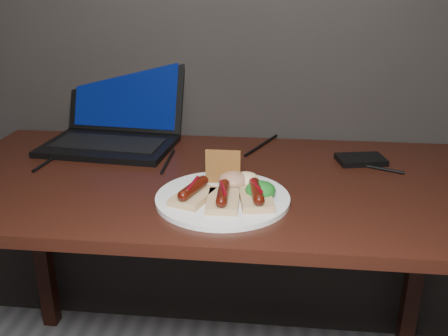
% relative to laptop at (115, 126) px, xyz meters
% --- Properties ---
extents(desk, '(1.40, 0.70, 0.75)m').
position_rel_laptop_xyz_m(desk, '(0.32, -0.25, -0.14)').
color(desk, '#38160E').
rests_on(desk, ground).
extents(laptop, '(0.41, 0.36, 0.25)m').
position_rel_laptop_xyz_m(laptop, '(0.00, 0.00, 0.00)').
color(laptop, black).
rests_on(laptop, desk).
extents(hard_drive, '(0.14, 0.11, 0.02)m').
position_rel_laptop_xyz_m(hard_drive, '(0.73, -0.10, -0.05)').
color(hard_drive, black).
rests_on(hard_drive, desk).
extents(desk_cables, '(0.98, 0.39, 0.01)m').
position_rel_laptop_xyz_m(desk_cables, '(0.29, -0.11, -0.05)').
color(desk_cables, black).
rests_on(desk_cables, desk).
extents(plate, '(0.39, 0.39, 0.01)m').
position_rel_laptop_xyz_m(plate, '(0.38, -0.39, -0.05)').
color(plate, white).
rests_on(plate, desk).
extents(bread_sausage_left, '(0.10, 0.13, 0.04)m').
position_rel_laptop_xyz_m(bread_sausage_left, '(0.31, -0.41, -0.03)').
color(bread_sausage_left, '#E0C383').
rests_on(bread_sausage_left, plate).
extents(bread_sausage_center, '(0.07, 0.12, 0.04)m').
position_rel_laptop_xyz_m(bread_sausage_center, '(0.38, -0.43, -0.03)').
color(bread_sausage_center, '#E0C383').
rests_on(bread_sausage_center, plate).
extents(bread_sausage_right, '(0.09, 0.12, 0.04)m').
position_rel_laptop_xyz_m(bread_sausage_right, '(0.46, -0.42, -0.03)').
color(bread_sausage_right, '#E0C383').
rests_on(bread_sausage_right, plate).
extents(crispbread, '(0.09, 0.01, 0.08)m').
position_rel_laptop_xyz_m(crispbread, '(0.37, -0.31, 0.00)').
color(crispbread, '#A36B2C').
rests_on(crispbread, plate).
extents(salad_greens, '(0.07, 0.07, 0.04)m').
position_rel_laptop_xyz_m(salad_greens, '(0.46, -0.39, -0.02)').
color(salad_greens, '#115817').
rests_on(salad_greens, plate).
extents(salsa_mound, '(0.07, 0.07, 0.04)m').
position_rel_laptop_xyz_m(salsa_mound, '(0.40, -0.34, -0.02)').
color(salsa_mound, maroon).
rests_on(salsa_mound, plate).
extents(coleslaw_mound, '(0.06, 0.06, 0.04)m').
position_rel_laptop_xyz_m(coleslaw_mound, '(0.43, -0.33, -0.02)').
color(coleslaw_mound, white).
rests_on(coleslaw_mound, plate).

